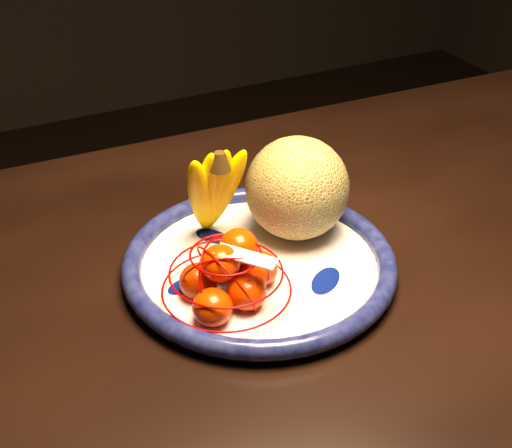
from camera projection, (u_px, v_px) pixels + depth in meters
name	position (u px, v px, depth m)	size (l,w,h in m)	color
dining_table	(357.00, 309.00, 0.99)	(1.56, 0.96, 0.77)	black
fruit_bowl	(259.00, 264.00, 0.92)	(0.36, 0.36, 0.03)	white
cantaloupe	(297.00, 188.00, 0.95)	(0.14, 0.14, 0.14)	olive
banana_bunch	(212.00, 188.00, 0.93)	(0.11, 0.10, 0.16)	#FFD700
mandarin_bag	(228.00, 275.00, 0.85)	(0.20, 0.20, 0.10)	red
price_tag	(246.00, 256.00, 0.82)	(0.07, 0.03, 0.00)	white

